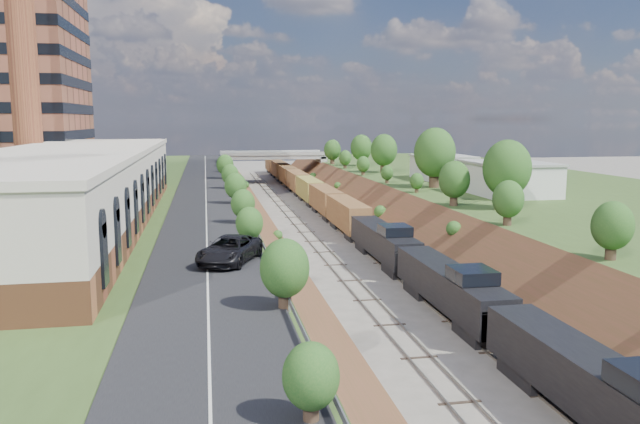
% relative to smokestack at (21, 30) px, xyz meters
% --- Properties ---
extents(platform_left, '(44.00, 180.00, 5.00)m').
position_rel_smokestack_xyz_m(platform_left, '(3.00, 4.00, -22.50)').
color(platform_left, '#385121').
rests_on(platform_left, ground).
extents(platform_right, '(44.00, 180.00, 5.00)m').
position_rel_smokestack_xyz_m(platform_right, '(69.00, 4.00, -22.50)').
color(platform_right, '#385121').
rests_on(platform_right, ground).
extents(embankment_left, '(10.00, 180.00, 10.00)m').
position_rel_smokestack_xyz_m(embankment_left, '(25.00, 4.00, -25.00)').
color(embankment_left, brown).
rests_on(embankment_left, ground).
extents(embankment_right, '(10.00, 180.00, 10.00)m').
position_rel_smokestack_xyz_m(embankment_right, '(47.00, 4.00, -25.00)').
color(embankment_right, brown).
rests_on(embankment_right, ground).
extents(rail_left_track, '(1.58, 180.00, 0.18)m').
position_rel_smokestack_xyz_m(rail_left_track, '(33.40, 4.00, -24.91)').
color(rail_left_track, gray).
rests_on(rail_left_track, ground).
extents(rail_right_track, '(1.58, 180.00, 0.18)m').
position_rel_smokestack_xyz_m(rail_right_track, '(38.60, 4.00, -24.91)').
color(rail_right_track, gray).
rests_on(rail_right_track, ground).
extents(road, '(8.00, 180.00, 0.10)m').
position_rel_smokestack_xyz_m(road, '(20.50, 4.00, -19.95)').
color(road, black).
rests_on(road, platform_left).
extents(guardrail, '(0.10, 171.00, 0.70)m').
position_rel_smokestack_xyz_m(guardrail, '(24.60, 3.80, -19.45)').
color(guardrail, '#99999E').
rests_on(guardrail, platform_left).
extents(commercial_building, '(14.30, 62.30, 7.00)m').
position_rel_smokestack_xyz_m(commercial_building, '(8.00, -18.00, -16.49)').
color(commercial_building, brown).
rests_on(commercial_building, platform_left).
extents(smokestack, '(3.20, 3.20, 40.00)m').
position_rel_smokestack_xyz_m(smokestack, '(0.00, 0.00, 0.00)').
color(smokestack, brown).
rests_on(smokestack, platform_left).
extents(overpass, '(24.50, 8.30, 7.40)m').
position_rel_smokestack_xyz_m(overpass, '(36.00, 66.00, -20.08)').
color(overpass, gray).
rests_on(overpass, ground).
extents(white_building_near, '(9.00, 12.00, 4.00)m').
position_rel_smokestack_xyz_m(white_building_near, '(59.50, -4.00, -18.00)').
color(white_building_near, silver).
rests_on(white_building_near, platform_right).
extents(white_building_far, '(8.00, 10.00, 3.60)m').
position_rel_smokestack_xyz_m(white_building_far, '(59.00, 18.00, -18.20)').
color(white_building_far, silver).
rests_on(white_building_far, platform_right).
extents(tree_right_large, '(5.25, 5.25, 7.61)m').
position_rel_smokestack_xyz_m(tree_right_large, '(53.00, -16.00, -15.62)').
color(tree_right_large, '#473323').
rests_on(tree_right_large, platform_right).
extents(tree_left_crest, '(2.45, 2.45, 3.55)m').
position_rel_smokestack_xyz_m(tree_left_crest, '(24.20, -36.00, -17.96)').
color(tree_left_crest, '#473323').
rests_on(tree_left_crest, platform_left).
extents(freight_train, '(2.84, 160.55, 4.55)m').
position_rel_smokestack_xyz_m(freight_train, '(38.60, 21.15, -22.51)').
color(freight_train, black).
rests_on(freight_train, ground).
extents(suv, '(5.26, 7.09, 1.79)m').
position_rel_smokestack_xyz_m(suv, '(22.02, -37.20, -19.00)').
color(suv, black).
rests_on(suv, road).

